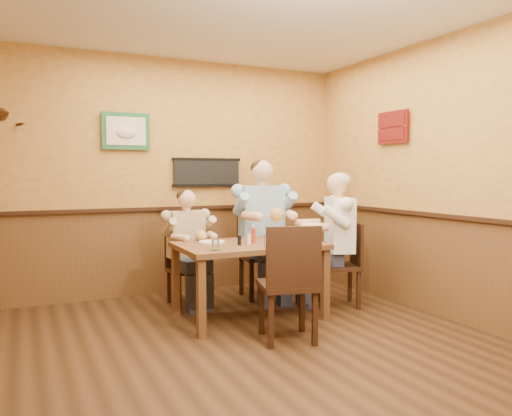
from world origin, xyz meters
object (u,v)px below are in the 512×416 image
(chair_right_end, at_px, (339,264))
(diner_blue_polo, at_px, (262,236))
(cola_tumbler, at_px, (295,239))
(salt_shaker, at_px, (249,239))
(chair_near_side, at_px, (287,282))
(dining_table, at_px, (249,252))
(chair_back_left, at_px, (186,268))
(diner_tan_shirt, at_px, (186,253))
(pepper_shaker, at_px, (239,240))
(chair_back_right, at_px, (261,254))
(water_glass_left, at_px, (215,244))
(water_glass_mid, at_px, (269,241))
(hot_sauce_bottle, at_px, (253,234))
(diner_white_elder, at_px, (339,247))

(chair_right_end, bearing_deg, diner_blue_polo, -119.47)
(diner_blue_polo, xyz_separation_m, cola_tumbler, (-0.11, -0.97, 0.08))
(salt_shaker, bearing_deg, chair_near_side, -85.98)
(cola_tumbler, bearing_deg, chair_near_side, -126.23)
(dining_table, relative_size, cola_tumbler, 14.29)
(chair_back_left, distance_m, chair_near_side, 1.57)
(diner_tan_shirt, distance_m, diner_blue_polo, 0.90)
(chair_back_left, bearing_deg, pepper_shaker, -78.76)
(salt_shaker, bearing_deg, chair_back_right, 56.18)
(chair_back_left, distance_m, water_glass_left, 1.14)
(diner_blue_polo, distance_m, water_glass_mid, 1.15)
(chair_back_left, relative_size, water_glass_left, 7.44)
(dining_table, height_order, salt_shaker, salt_shaker)
(chair_near_side, xyz_separation_m, hot_sauce_bottle, (0.02, 0.74, 0.33))
(diner_white_elder, bearing_deg, cola_tumbler, -49.14)
(diner_tan_shirt, bearing_deg, water_glass_left, -99.27)
(diner_white_elder, bearing_deg, chair_back_left, -97.43)
(water_glass_left, bearing_deg, diner_white_elder, 10.52)
(diner_blue_polo, xyz_separation_m, salt_shaker, (-0.50, -0.75, 0.08))
(hot_sauce_bottle, xyz_separation_m, pepper_shaker, (-0.19, -0.08, -0.04))
(dining_table, bearing_deg, chair_back_left, 118.13)
(water_glass_left, bearing_deg, diner_tan_shirt, 86.84)
(pepper_shaker, bearing_deg, salt_shaker, 14.67)
(cola_tumbler, bearing_deg, chair_right_end, 20.61)
(dining_table, distance_m, hot_sauce_bottle, 0.18)
(chair_back_right, xyz_separation_m, chair_near_side, (-0.45, -1.44, 0.00))
(cola_tumbler, height_order, salt_shaker, cola_tumbler)
(diner_white_elder, distance_m, cola_tumbler, 0.77)
(salt_shaker, bearing_deg, pepper_shaker, -165.33)
(chair_back_right, height_order, water_glass_left, chair_back_right)
(chair_back_right, relative_size, water_glass_left, 9.38)
(hot_sauce_bottle, relative_size, salt_shaker, 1.81)
(chair_near_side, relative_size, diner_blue_polo, 0.71)
(chair_right_end, distance_m, hot_sauce_bottle, 1.09)
(hot_sauce_bottle, bearing_deg, salt_shaker, -143.86)
(dining_table, xyz_separation_m, hot_sauce_bottle, (0.04, -0.00, 0.18))
(diner_tan_shirt, xyz_separation_m, salt_shaker, (0.38, -0.82, 0.23))
(diner_blue_polo, xyz_separation_m, pepper_shaker, (-0.62, -0.78, 0.08))
(dining_table, xyz_separation_m, diner_blue_polo, (0.47, 0.69, 0.06))
(diner_tan_shirt, relative_size, salt_shaker, 12.28)
(water_glass_left, xyz_separation_m, hot_sauce_bottle, (0.51, 0.29, 0.03))
(chair_right_end, bearing_deg, water_glass_left, -59.23)
(chair_right_end, height_order, hot_sauce_bottle, hot_sauce_bottle)
(water_glass_mid, bearing_deg, chair_near_side, -91.65)
(chair_near_side, height_order, diner_white_elder, diner_white_elder)
(chair_right_end, relative_size, cola_tumbler, 9.27)
(dining_table, xyz_separation_m, pepper_shaker, (-0.14, -0.08, 0.14))
(water_glass_left, bearing_deg, water_glass_mid, -7.79)
(chair_back_left, relative_size, cola_tumbler, 8.11)
(diner_blue_polo, relative_size, hot_sauce_bottle, 8.54)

